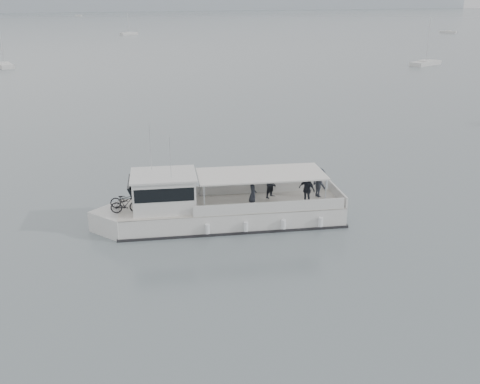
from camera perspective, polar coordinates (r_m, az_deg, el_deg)
ground at (r=24.39m, az=0.86°, el=-6.61°), size 1400.00×1400.00×0.00m
tour_boat at (r=27.19m, az=-3.24°, el=-1.72°), size 12.49×7.32×5.40m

